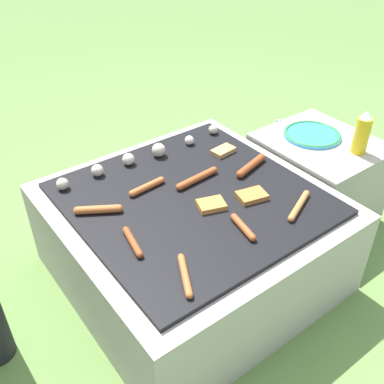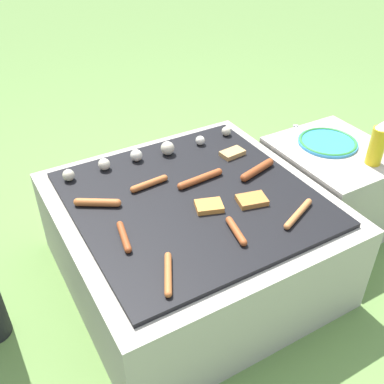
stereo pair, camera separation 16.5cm
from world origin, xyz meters
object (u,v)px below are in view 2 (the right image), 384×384
at_px(sausage_front_center, 168,274).
at_px(fork_utensil, 299,133).
at_px(condiment_bottle, 378,144).
at_px(plate_colorful, 328,142).

height_order(sausage_front_center, fork_utensil, sausage_front_center).
relative_size(sausage_front_center, condiment_bottle, 0.83).
relative_size(condiment_bottle, fork_utensil, 1.14).
xyz_separation_m(plate_colorful, fork_utensil, (-0.05, 0.13, -0.01)).
bearing_deg(plate_colorful, sausage_front_center, -159.91).
distance_m(sausage_front_center, condiment_bottle, 1.04).
bearing_deg(fork_utensil, plate_colorful, -68.81).
xyz_separation_m(condiment_bottle, fork_utensil, (-0.10, 0.34, -0.09)).
bearing_deg(fork_utensil, sausage_front_center, -152.21).
xyz_separation_m(sausage_front_center, fork_utensil, (0.93, 0.49, -0.01)).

